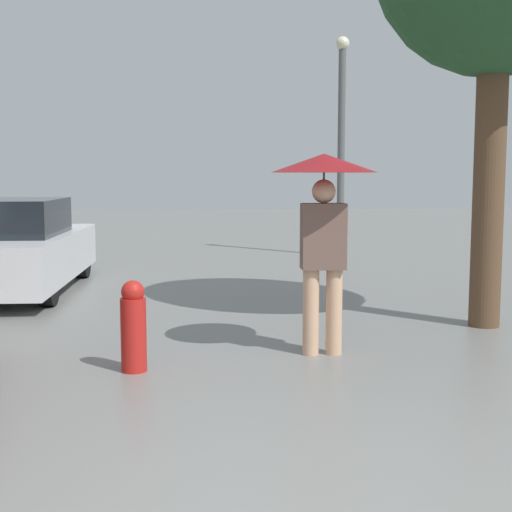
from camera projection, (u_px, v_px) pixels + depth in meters
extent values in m
cylinder|color=tan|center=(311.00, 312.00, 6.36)|extent=(0.15, 0.15, 0.78)
cylinder|color=tan|center=(334.00, 312.00, 6.38)|extent=(0.15, 0.15, 0.78)
cube|color=brown|center=(323.00, 236.00, 6.29)|extent=(0.39, 0.23, 0.58)
sphere|color=tan|center=(324.00, 191.00, 6.25)|extent=(0.21, 0.21, 0.21)
cylinder|color=#515456|center=(324.00, 208.00, 6.26)|extent=(0.02, 0.02, 0.62)
cone|color=maroon|center=(324.00, 163.00, 6.22)|extent=(0.94, 0.94, 0.16)
cube|color=silver|center=(4.00, 256.00, 9.85)|extent=(1.90, 3.94, 0.63)
cylinder|color=black|center=(82.00, 258.00, 11.14)|extent=(0.18, 0.61, 0.61)
cylinder|color=black|center=(48.00, 281.00, 8.72)|extent=(0.18, 0.61, 0.61)
cylinder|color=brown|center=(489.00, 176.00, 7.43)|extent=(0.32, 0.32, 3.18)
cylinder|color=#515456|center=(341.00, 153.00, 13.91)|extent=(0.14, 0.14, 4.03)
sphere|color=beige|center=(343.00, 43.00, 13.67)|extent=(0.26, 0.26, 0.26)
cylinder|color=#B21E19|center=(134.00, 335.00, 5.83)|extent=(0.21, 0.21, 0.61)
sphere|color=#B21E19|center=(133.00, 292.00, 5.79)|extent=(0.19, 0.19, 0.19)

